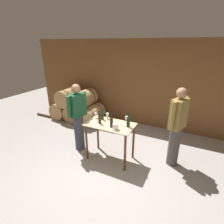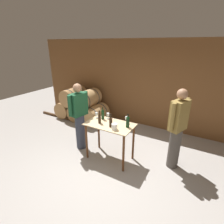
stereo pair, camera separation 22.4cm
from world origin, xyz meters
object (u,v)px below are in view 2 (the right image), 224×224
object	(u,v)px
wine_bottle_center	(111,122)
wine_glass_near_left	(97,114)
wine_glass_near_center	(108,115)
ice_bucket	(114,127)
person_host	(79,116)
person_visitor_with_scarf	(177,128)
wine_bottle_right	(128,122)
wine_bottle_far_left	(103,115)
wine_glass_near_right	(127,118)
wine_bottle_left	(100,118)

from	to	relation	value
wine_bottle_center	wine_glass_near_left	bearing A→B (deg)	154.76
wine_bottle_center	wine_glass_near_center	distance (m)	0.44
wine_glass_near_center	wine_glass_near_left	bearing A→B (deg)	-162.07
wine_glass_near_center	ice_bucket	distance (m)	0.58
person_host	person_visitor_with_scarf	bearing A→B (deg)	10.65
wine_glass_near_center	ice_bucket	size ratio (longest dim) A/B	1.11
person_visitor_with_scarf	wine_bottle_center	bearing A→B (deg)	-155.97
wine_bottle_right	wine_glass_near_center	world-z (taller)	wine_bottle_right
wine_bottle_far_left	wine_glass_near_center	xyz separation A→B (m)	(0.09, 0.08, -0.02)
wine_bottle_right	person_host	size ratio (longest dim) A/B	0.18
ice_bucket	person_visitor_with_scarf	size ratio (longest dim) A/B	0.07
wine_bottle_right	wine_glass_near_right	distance (m)	0.21
wine_glass_near_right	person_visitor_with_scarf	size ratio (longest dim) A/B	0.08
wine_glass_near_center	person_host	world-z (taller)	person_host
wine_glass_near_left	wine_glass_near_center	world-z (taller)	wine_glass_near_center
wine_glass_near_right	ice_bucket	distance (m)	0.43
ice_bucket	wine_glass_near_left	bearing A→B (deg)	154.13
wine_bottle_center	wine_glass_near_right	size ratio (longest dim) A/B	2.06
wine_bottle_right	wine_glass_near_left	bearing A→B (deg)	173.94
wine_bottle_far_left	wine_bottle_center	bearing A→B (deg)	-35.02
wine_bottle_left	wine_bottle_center	size ratio (longest dim) A/B	0.97
wine_bottle_far_left	wine_glass_near_right	world-z (taller)	wine_bottle_far_left
person_visitor_with_scarf	wine_bottle_far_left	bearing A→B (deg)	-169.67
wine_bottle_right	wine_bottle_center	bearing A→B (deg)	-151.86
wine_glass_near_left	person_host	distance (m)	0.46
wine_glass_near_left	wine_bottle_left	bearing A→B (deg)	-43.05
wine_bottle_left	wine_bottle_center	xyz separation A→B (m)	(0.31, -0.04, 0.00)
wine_bottle_far_left	wine_glass_near_left	size ratio (longest dim) A/B	2.28
wine_bottle_far_left	ice_bucket	size ratio (longest dim) A/B	2.31
ice_bucket	wine_glass_near_right	bearing A→B (deg)	79.77
wine_bottle_left	wine_glass_near_center	xyz separation A→B (m)	(0.03, 0.30, -0.01)
ice_bucket	wine_bottle_right	bearing A→B (deg)	51.23
wine_bottle_left	wine_glass_near_right	bearing A→B (deg)	30.96
person_visitor_with_scarf	wine_glass_near_center	bearing A→B (deg)	-172.07
wine_glass_near_right	person_host	size ratio (longest dim) A/B	0.09
wine_bottle_far_left	wine_bottle_left	size ratio (longest dim) A/B	0.99
wine_bottle_right	wine_glass_near_center	bearing A→B (deg)	163.42
person_host	person_visitor_with_scarf	distance (m)	2.27
person_host	wine_bottle_center	bearing A→B (deg)	-7.96
person_visitor_with_scarf	person_host	bearing A→B (deg)	-169.35
wine_bottle_center	wine_glass_near_left	distance (m)	0.61
wine_bottle_right	ice_bucket	xyz separation A→B (m)	(-0.19, -0.23, -0.05)
ice_bucket	person_visitor_with_scarf	world-z (taller)	person_visitor_with_scarf
wine_glass_near_right	ice_bucket	size ratio (longest dim) A/B	1.16
wine_bottle_far_left	person_host	world-z (taller)	person_host
wine_bottle_far_left	wine_glass_near_center	distance (m)	0.12
person_visitor_with_scarf	wine_bottle_right	bearing A→B (deg)	-157.40
wine_bottle_center	wine_glass_near_center	size ratio (longest dim) A/B	2.16
wine_glass_near_left	person_visitor_with_scarf	bearing A→B (deg)	9.45
wine_bottle_right	person_visitor_with_scarf	distance (m)	1.02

